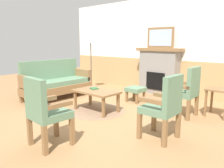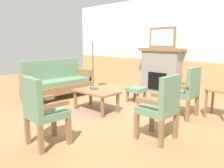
{
  "view_description": "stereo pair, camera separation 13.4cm",
  "coord_description": "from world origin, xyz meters",
  "px_view_note": "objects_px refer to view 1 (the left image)",
  "views": [
    {
      "loc": [
        3.12,
        -3.17,
        1.43
      ],
      "look_at": [
        0.0,
        0.35,
        0.55
      ],
      "focal_mm": 35.61,
      "sensor_mm": 36.0,
      "label": 1
    },
    {
      "loc": [
        3.22,
        -3.08,
        1.43
      ],
      "look_at": [
        0.0,
        0.35,
        0.55
      ],
      "focal_mm": 35.61,
      "sensor_mm": 36.0,
      "label": 2
    }
  ],
  "objects_px": {
    "fireplace": "(159,71)",
    "armchair_front_left": "(45,109)",
    "couch": "(56,83)",
    "footstool": "(135,90)",
    "floor_lamp_by_couch": "(91,42)",
    "side_table": "(219,95)",
    "armchair_by_window_left": "(164,105)",
    "framed_picture": "(160,38)",
    "book_on_table": "(94,88)",
    "coffee_table": "(96,93)",
    "armchair_near_fireplace": "(187,90)"
  },
  "relations": [
    {
      "from": "fireplace",
      "to": "armchair_front_left",
      "type": "height_order",
      "value": "fireplace"
    },
    {
      "from": "couch",
      "to": "floor_lamp_by_couch",
      "type": "relative_size",
      "value": 1.07
    },
    {
      "from": "armchair_front_left",
      "to": "floor_lamp_by_couch",
      "type": "bearing_deg",
      "value": 127.08
    },
    {
      "from": "couch",
      "to": "book_on_table",
      "type": "relative_size",
      "value": 11.22
    },
    {
      "from": "book_on_table",
      "to": "armchair_front_left",
      "type": "relative_size",
      "value": 0.16
    },
    {
      "from": "armchair_by_window_left",
      "to": "armchair_front_left",
      "type": "xyz_separation_m",
      "value": [
        -1.1,
        -1.28,
        0.0
      ]
    },
    {
      "from": "fireplace",
      "to": "couch",
      "type": "relative_size",
      "value": 0.72
    },
    {
      "from": "fireplace",
      "to": "armchair_front_left",
      "type": "bearing_deg",
      "value": -82.63
    },
    {
      "from": "couch",
      "to": "coffee_table",
      "type": "relative_size",
      "value": 1.88
    },
    {
      "from": "book_on_table",
      "to": "armchair_near_fireplace",
      "type": "distance_m",
      "value": 1.9
    },
    {
      "from": "fireplace",
      "to": "floor_lamp_by_couch",
      "type": "distance_m",
      "value": 2.15
    },
    {
      "from": "armchair_near_fireplace",
      "to": "armchair_by_window_left",
      "type": "bearing_deg",
      "value": -81.13
    },
    {
      "from": "footstool",
      "to": "armchair_by_window_left",
      "type": "height_order",
      "value": "armchair_by_window_left"
    },
    {
      "from": "side_table",
      "to": "framed_picture",
      "type": "bearing_deg",
      "value": 152.4
    },
    {
      "from": "armchair_near_fireplace",
      "to": "armchair_by_window_left",
      "type": "height_order",
      "value": "same"
    },
    {
      "from": "couch",
      "to": "side_table",
      "type": "distance_m",
      "value": 3.83
    },
    {
      "from": "book_on_table",
      "to": "armchair_by_window_left",
      "type": "height_order",
      "value": "armchair_by_window_left"
    },
    {
      "from": "fireplace",
      "to": "coffee_table",
      "type": "bearing_deg",
      "value": -93.56
    },
    {
      "from": "book_on_table",
      "to": "armchair_front_left",
      "type": "xyz_separation_m",
      "value": [
        0.79,
        -1.7,
        0.08
      ]
    },
    {
      "from": "framed_picture",
      "to": "side_table",
      "type": "xyz_separation_m",
      "value": [
        1.89,
        -0.99,
        -1.13
      ]
    },
    {
      "from": "book_on_table",
      "to": "footstool",
      "type": "xyz_separation_m",
      "value": [
        0.33,
        1.07,
        -0.17
      ]
    },
    {
      "from": "fireplace",
      "to": "floor_lamp_by_couch",
      "type": "height_order",
      "value": "floor_lamp_by_couch"
    },
    {
      "from": "framed_picture",
      "to": "book_on_table",
      "type": "distance_m",
      "value": 2.53
    },
    {
      "from": "footstool",
      "to": "floor_lamp_by_couch",
      "type": "distance_m",
      "value": 2.14
    },
    {
      "from": "coffee_table",
      "to": "book_on_table",
      "type": "xyz_separation_m",
      "value": [
        -0.14,
        0.08,
        0.07
      ]
    },
    {
      "from": "framed_picture",
      "to": "couch",
      "type": "xyz_separation_m",
      "value": [
        -1.73,
        -2.23,
        -1.16
      ]
    },
    {
      "from": "couch",
      "to": "footstool",
      "type": "xyz_separation_m",
      "value": [
        1.77,
        1.05,
        -0.11
      ]
    },
    {
      "from": "book_on_table",
      "to": "side_table",
      "type": "distance_m",
      "value": 2.52
    },
    {
      "from": "armchair_by_window_left",
      "to": "floor_lamp_by_couch",
      "type": "bearing_deg",
      "value": 153.1
    },
    {
      "from": "framed_picture",
      "to": "armchair_front_left",
      "type": "relative_size",
      "value": 0.82
    },
    {
      "from": "footstool",
      "to": "armchair_near_fireplace",
      "type": "height_order",
      "value": "armchair_near_fireplace"
    },
    {
      "from": "floor_lamp_by_couch",
      "to": "framed_picture",
      "type": "bearing_deg",
      "value": 29.09
    },
    {
      "from": "footstool",
      "to": "side_table",
      "type": "relative_size",
      "value": 0.73
    },
    {
      "from": "armchair_near_fireplace",
      "to": "side_table",
      "type": "distance_m",
      "value": 0.66
    },
    {
      "from": "footstool",
      "to": "side_table",
      "type": "height_order",
      "value": "side_table"
    },
    {
      "from": "fireplace",
      "to": "framed_picture",
      "type": "distance_m",
      "value": 0.91
    },
    {
      "from": "coffee_table",
      "to": "armchair_front_left",
      "type": "height_order",
      "value": "armchair_front_left"
    },
    {
      "from": "armchair_front_left",
      "to": "floor_lamp_by_couch",
      "type": "relative_size",
      "value": 0.58
    },
    {
      "from": "couch",
      "to": "coffee_table",
      "type": "distance_m",
      "value": 1.59
    },
    {
      "from": "armchair_near_fireplace",
      "to": "floor_lamp_by_couch",
      "type": "height_order",
      "value": "floor_lamp_by_couch"
    },
    {
      "from": "fireplace",
      "to": "armchair_front_left",
      "type": "xyz_separation_m",
      "value": [
        0.51,
        -3.95,
        -0.11
      ]
    },
    {
      "from": "book_on_table",
      "to": "armchair_front_left",
      "type": "distance_m",
      "value": 1.88
    },
    {
      "from": "framed_picture",
      "to": "fireplace",
      "type": "bearing_deg",
      "value": -90.0
    },
    {
      "from": "armchair_near_fireplace",
      "to": "armchair_front_left",
      "type": "bearing_deg",
      "value": -109.85
    },
    {
      "from": "armchair_near_fireplace",
      "to": "floor_lamp_by_couch",
      "type": "relative_size",
      "value": 0.58
    },
    {
      "from": "fireplace",
      "to": "book_on_table",
      "type": "height_order",
      "value": "fireplace"
    },
    {
      "from": "floor_lamp_by_couch",
      "to": "book_on_table",
      "type": "bearing_deg",
      "value": -41.39
    },
    {
      "from": "couch",
      "to": "book_on_table",
      "type": "bearing_deg",
      "value": -1.11
    },
    {
      "from": "book_on_table",
      "to": "armchair_front_left",
      "type": "bearing_deg",
      "value": -64.89
    },
    {
      "from": "side_table",
      "to": "armchair_near_fireplace",
      "type": "bearing_deg",
      "value": -136.69
    }
  ]
}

